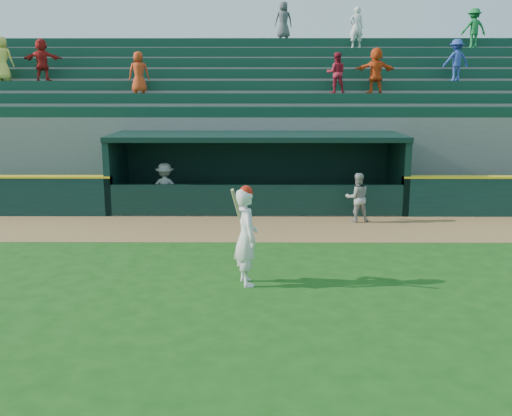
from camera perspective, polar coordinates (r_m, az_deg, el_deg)
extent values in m
plane|color=#194912|center=(11.50, -0.04, -8.01)|extent=(120.00, 120.00, 0.00)
cube|color=olive|center=(16.19, 0.06, -2.06)|extent=(40.00, 3.00, 0.01)
imported|color=#979692|center=(17.13, 10.09, 1.03)|extent=(0.78, 0.64, 1.47)
imported|color=gray|center=(18.34, -9.07, 1.98)|extent=(1.03, 0.60, 1.59)
cube|color=slate|center=(18.92, 0.10, 0.04)|extent=(9.00, 2.60, 0.04)
cube|color=black|center=(19.29, -13.72, 3.34)|extent=(0.20, 2.60, 2.30)
cube|color=black|center=(19.26, 13.94, 3.32)|extent=(0.20, 2.60, 2.30)
cube|color=black|center=(20.01, 0.11, 3.98)|extent=(9.40, 0.20, 2.30)
cube|color=black|center=(18.58, 0.10, 7.18)|extent=(9.40, 2.80, 0.16)
cube|color=black|center=(17.63, 0.08, 0.75)|extent=(9.00, 0.16, 1.00)
cube|color=brown|center=(19.66, 0.11, 1.18)|extent=(8.40, 0.45, 0.10)
cube|color=slate|center=(20.49, 0.12, 5.03)|extent=(34.00, 0.85, 2.91)
cube|color=#0F3828|center=(20.23, 0.12, 9.59)|extent=(34.00, 0.60, 0.36)
cube|color=slate|center=(21.31, 0.12, 5.91)|extent=(34.00, 0.85, 3.36)
cube|color=#0F3828|center=(21.07, 0.13, 10.91)|extent=(34.00, 0.60, 0.36)
cube|color=slate|center=(22.13, 0.13, 6.72)|extent=(34.00, 0.85, 3.81)
cube|color=#0F3828|center=(21.92, 0.13, 12.13)|extent=(34.00, 0.60, 0.36)
cube|color=slate|center=(22.96, 0.14, 7.47)|extent=(34.00, 0.85, 4.26)
cube|color=#0F3828|center=(22.77, 0.14, 13.25)|extent=(34.00, 0.60, 0.36)
cube|color=slate|center=(23.79, 0.14, 8.17)|extent=(34.00, 0.85, 4.71)
cube|color=#0F3828|center=(23.64, 0.15, 14.30)|extent=(34.00, 0.60, 0.36)
cube|color=slate|center=(24.62, 0.15, 8.83)|extent=(34.00, 0.85, 5.16)
cube|color=#0F3828|center=(24.51, 0.15, 15.27)|extent=(34.00, 0.60, 0.36)
cube|color=slate|center=(25.46, 0.16, 9.44)|extent=(34.00, 0.85, 5.61)
cube|color=#0F3828|center=(25.38, 0.16, 16.17)|extent=(34.00, 0.60, 0.36)
cube|color=slate|center=(26.04, 0.16, 9.49)|extent=(34.50, 0.30, 5.61)
imported|color=red|center=(21.53, -11.63, 13.14)|extent=(0.79, 0.58, 1.48)
imported|color=red|center=(23.41, -20.61, 13.70)|extent=(1.45, 0.52, 1.54)
imported|color=#187032|center=(26.14, 20.94, 16.44)|extent=(1.07, 0.68, 1.58)
imported|color=#DCCE4D|center=(23.97, -24.04, 13.49)|extent=(0.81, 0.53, 1.63)
imported|color=#ED4F1A|center=(21.51, 11.88, 13.30)|extent=(1.55, 0.70, 1.61)
imported|color=white|center=(24.93, 10.00, 17.34)|extent=(0.65, 0.47, 1.64)
imported|color=#A4192A|center=(21.27, 8.03, 13.22)|extent=(0.71, 0.56, 1.44)
imported|color=#294199|center=(23.16, 19.38, 13.78)|extent=(1.04, 0.68, 1.51)
imported|color=#4E4E4E|center=(25.51, 2.76, 18.25)|extent=(0.79, 0.57, 1.52)
imported|color=white|center=(11.46, -0.98, -2.92)|extent=(0.66, 0.82, 1.97)
sphere|color=#B11C09|center=(11.26, -1.00, 1.59)|extent=(0.27, 0.27, 0.27)
cylinder|color=tan|center=(11.09, -1.95, 0.22)|extent=(0.23, 0.50, 0.76)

